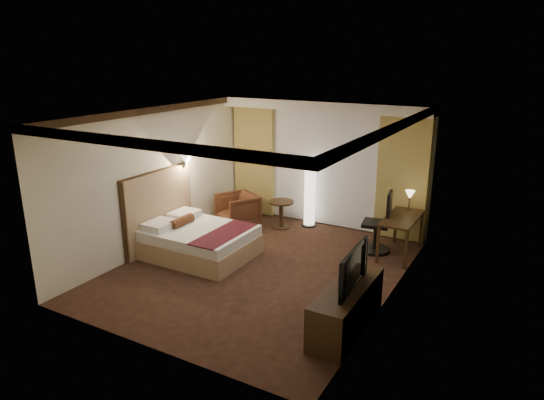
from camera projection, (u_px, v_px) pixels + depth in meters
The scene contains 21 objects.
floor at pixel (261, 268), 8.50m from camera, with size 4.50×5.50×0.01m, color black.
ceiling at pixel (260, 113), 7.71m from camera, with size 4.50×5.50×0.01m, color white.
back_wall at pixel (326, 164), 10.40m from camera, with size 4.50×0.02×2.70m, color white.
left_wall at pixel (158, 178), 9.16m from camera, with size 0.02×5.50×2.70m, color white.
right_wall at pixel (393, 216), 7.05m from camera, with size 0.02×5.50×2.70m, color white.
crown_molding at pixel (260, 117), 7.73m from camera, with size 4.50×5.50×0.12m, color black, non-canonical shape.
soffit at pixel (323, 106), 9.83m from camera, with size 4.50×0.50×0.20m, color white.
curtain_sheer at pixel (324, 169), 10.36m from camera, with size 2.48×0.04×2.45m, color silver.
curtain_left_drape at pixel (255, 161), 11.11m from camera, with size 1.00×0.14×2.45m, color tan.
curtain_right_drape at pixel (402, 179), 9.52m from camera, with size 1.00×0.14×2.45m, color tan.
wall_sconce at pixel (186, 159), 9.55m from camera, with size 0.24×0.24×0.24m, color white, non-canonical shape.
bed at pixel (200, 242), 8.95m from camera, with size 1.86×1.45×0.54m, color white, non-canonical shape.
headboard at pixel (160, 210), 9.25m from camera, with size 0.12×1.75×1.50m, color tan, non-canonical shape.
armchair at pixel (238, 208), 10.52m from camera, with size 0.76×0.71×0.78m, color #441D14.
side_table at pixel (281, 214), 10.42m from camera, with size 0.54×0.54×0.59m, color black, non-canonical shape.
floor_lamp at pixel (310, 193), 10.39m from camera, with size 0.32×0.32×1.50m, color white, non-canonical shape.
desk at pixel (400, 236), 8.97m from camera, with size 0.55×1.25×0.75m, color black, non-canonical shape.
desk_lamp at pixel (409, 201), 9.21m from camera, with size 0.18×0.18×0.34m, color #FFD899, non-canonical shape.
office_chair at pixel (376, 221), 9.08m from camera, with size 0.57×0.57×1.19m, color black, non-canonical shape.
dresser at pixel (347, 308), 6.55m from camera, with size 0.50×1.63×0.63m, color black, non-canonical shape.
television at pixel (346, 266), 6.38m from camera, with size 1.04×0.60×0.14m, color black.
Camera 1 is at (3.98, -6.69, 3.61)m, focal length 32.00 mm.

